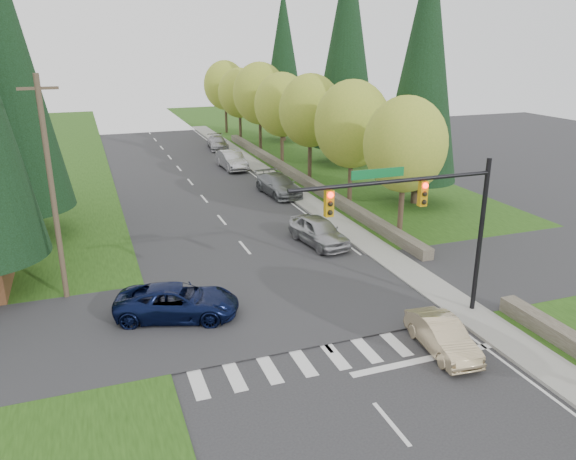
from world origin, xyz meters
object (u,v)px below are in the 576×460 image
parked_car_a (319,231)px  parked_car_b (279,185)px  parked_car_e (218,143)px  parked_car_c (232,160)px  suv_navy (178,302)px  parked_car_d (232,157)px  sedan_champagne (442,336)px

parked_car_a → parked_car_b: parked_car_a is taller
parked_car_a → parked_car_e: (1.40, 31.09, -0.11)m
parked_car_a → parked_car_c: size_ratio=0.94×
parked_car_a → parked_car_c: bearing=81.2°
suv_navy → parked_car_e: suv_navy is taller
parked_car_a → parked_car_e: size_ratio=0.99×
suv_navy → parked_car_d: bearing=-0.7°
parked_car_b → parked_car_e: 19.99m
parked_car_a → parked_car_e: parked_car_a is taller
sedan_champagne → parked_car_b: (1.62, 23.56, 0.13)m
parked_car_c → parked_car_d: 1.72m
sedan_champagne → suv_navy: bearing=150.4°
suv_navy → parked_car_a: parked_car_a is taller
parked_car_d → parked_car_e: bearing=84.4°
parked_car_b → parked_car_c: parked_car_c is taller
parked_car_b → parked_car_e: (0.00, 19.99, -0.08)m
sedan_champagne → parked_car_c: 33.53m
parked_car_a → parked_car_d: (0.80, 22.72, -0.07)m
parked_car_e → parked_car_b: bearing=-84.3°
parked_car_c → parked_car_d: bearing=72.4°
suv_navy → parked_car_e: 38.82m
suv_navy → parked_car_d: 30.65m
parked_car_a → sedan_champagne: bearing=-98.8°
parked_car_c → parked_car_e: bearing=81.4°
parked_car_d → parked_car_e: (0.60, 8.36, -0.04)m
sedan_champagne → parked_car_e: bearing=93.0°
sedan_champagne → suv_navy: size_ratio=0.74×
parked_car_c → parked_car_d: (0.44, 1.66, -0.10)m
sedan_champagne → suv_navy: suv_navy is taller
sedan_champagne → parked_car_a: 12.47m
suv_navy → parked_car_c: 28.94m
parked_car_c → parked_car_d: size_ratio=1.17×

